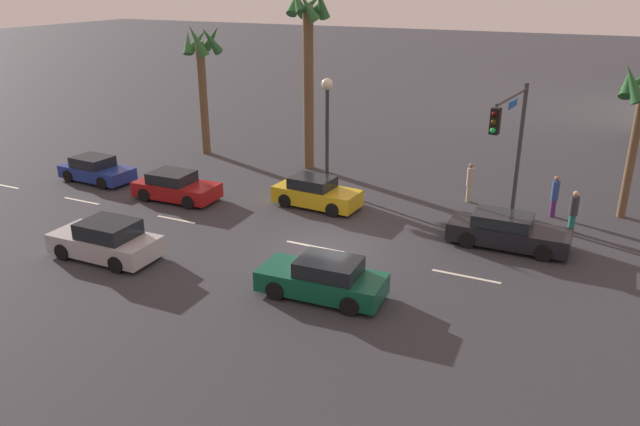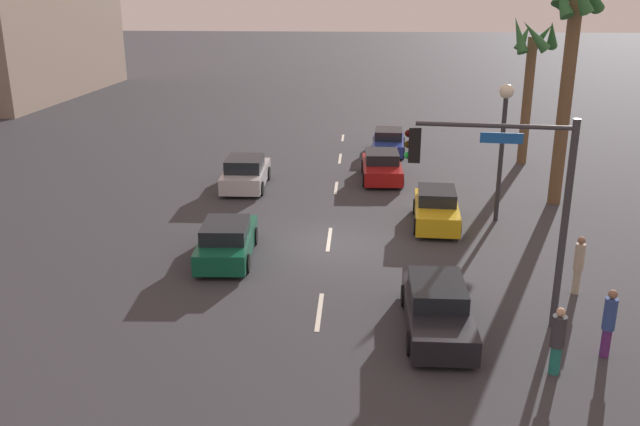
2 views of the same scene
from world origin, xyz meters
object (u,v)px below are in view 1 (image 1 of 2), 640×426
car_3 (96,170)px  palm_tree_1 (309,47)px  car_1 (176,187)px  pedestrian_2 (555,195)px  car_5 (323,279)px  pedestrian_0 (470,181)px  car_4 (316,193)px  car_2 (106,241)px  traffic_signal (512,136)px  streetlamp (327,112)px  palm_tree_0 (202,63)px  car_0 (507,232)px  pedestrian_1 (573,211)px

car_3 → palm_tree_1: size_ratio=0.42×
car_1 → pedestrian_2: bearing=18.1°
car_5 → car_3: bearing=158.9°
pedestrian_0 → car_5: bearing=-101.0°
car_4 → car_5: size_ratio=0.95×
car_2 → car_3: car_2 is taller
traffic_signal → car_4: bearing=-173.3°
streetlamp → car_1: bearing=-142.5°
streetlamp → car_4: bearing=-76.2°
streetlamp → palm_tree_0: (-9.34, 3.05, 1.42)m
car_3 → car_1: bearing=-5.2°
car_0 → car_5: (-4.75, -6.81, 0.01)m
pedestrian_1 → palm_tree_0: 21.63m
car_0 → pedestrian_2: size_ratio=2.44×
pedestrian_1 → car_4: bearing=-170.4°
car_2 → car_3: bearing=136.5°
pedestrian_1 → palm_tree_1: size_ratio=0.19×
car_0 → traffic_signal: bearing=105.3°
car_5 → car_4: bearing=117.5°
car_1 → pedestrian_0: pedestrian_0 is taller
car_3 → car_5: size_ratio=0.94×
car_0 → pedestrian_0: size_ratio=2.44×
car_1 → traffic_signal: (14.68, 2.97, 3.37)m
car_0 → car_4: bearing=174.5°
pedestrian_0 → pedestrian_2: bearing=-5.2°
car_5 → palm_tree_1: size_ratio=0.44×
car_3 → car_4: size_ratio=0.99×
car_4 → pedestrian_1: 11.07m
car_1 → pedestrian_0: (12.65, 5.71, 0.39)m
traffic_signal → pedestrian_0: traffic_signal is taller
car_4 → streetlamp: streetlamp is taller
pedestrian_1 → palm_tree_0: (-20.85, 3.69, 4.39)m
traffic_signal → car_3: bearing=-173.0°
traffic_signal → pedestrian_2: traffic_signal is taller
car_5 → palm_tree_0: (-13.93, 13.18, 4.70)m
car_5 → pedestrian_2: 12.55m
car_0 → pedestrian_1: pedestrian_1 is taller
car_1 → car_4: bearing=17.3°
pedestrian_1 → pedestrian_2: size_ratio=0.95×
car_0 → streetlamp: 10.45m
streetlamp → palm_tree_0: size_ratio=0.72×
car_5 → traffic_signal: bearing=63.7°
pedestrian_0 → palm_tree_0: 16.81m
car_1 → car_5: car_5 is taller
pedestrian_0 → car_1: bearing=-155.7°
car_0 → palm_tree_1: (-11.80, 6.27, 5.91)m
pedestrian_2 → car_2: bearing=-141.3°
palm_tree_1 → streetlamp: bearing=-50.2°
car_5 → traffic_signal: traffic_signal is taller
car_0 → car_3: bearing=-178.2°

